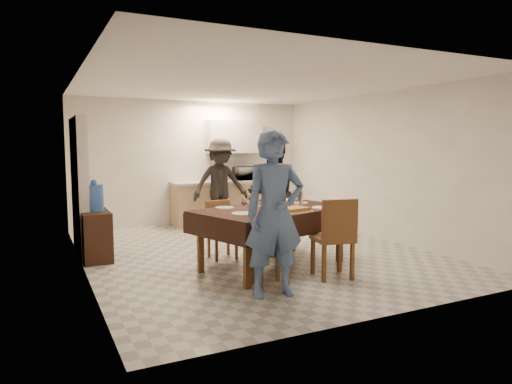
% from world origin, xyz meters
% --- Properties ---
extents(floor, '(5.00, 6.00, 0.02)m').
position_xyz_m(floor, '(0.00, 0.00, 0.00)').
color(floor, beige).
rests_on(floor, ground).
extents(ceiling, '(5.00, 6.00, 0.02)m').
position_xyz_m(ceiling, '(0.00, 0.00, 2.60)').
color(ceiling, white).
rests_on(ceiling, wall_back).
extents(wall_back, '(5.00, 0.02, 2.60)m').
position_xyz_m(wall_back, '(0.00, 3.00, 1.30)').
color(wall_back, white).
rests_on(wall_back, floor).
extents(wall_front, '(5.00, 0.02, 2.60)m').
position_xyz_m(wall_front, '(0.00, -3.00, 1.30)').
color(wall_front, white).
rests_on(wall_front, floor).
extents(wall_left, '(0.02, 6.00, 2.60)m').
position_xyz_m(wall_left, '(-2.50, 0.00, 1.30)').
color(wall_left, white).
rests_on(wall_left, floor).
extents(wall_right, '(0.02, 6.00, 2.60)m').
position_xyz_m(wall_right, '(2.50, 0.00, 1.30)').
color(wall_right, white).
rests_on(wall_right, floor).
extents(stub_partition, '(0.15, 1.40, 2.10)m').
position_xyz_m(stub_partition, '(-2.42, 1.20, 1.05)').
color(stub_partition, silver).
rests_on(stub_partition, floor).
extents(kitchen_base_cabinet, '(2.20, 0.60, 0.86)m').
position_xyz_m(kitchen_base_cabinet, '(0.60, 2.68, 0.43)').
color(kitchen_base_cabinet, tan).
rests_on(kitchen_base_cabinet, floor).
extents(kitchen_worktop, '(2.24, 0.64, 0.05)m').
position_xyz_m(kitchen_worktop, '(0.60, 2.68, 0.89)').
color(kitchen_worktop, beige).
rests_on(kitchen_worktop, kitchen_base_cabinet).
extents(upper_cabinet, '(1.20, 0.34, 0.70)m').
position_xyz_m(upper_cabinet, '(0.90, 2.82, 1.85)').
color(upper_cabinet, silver).
rests_on(upper_cabinet, wall_back).
extents(dining_table, '(2.36, 1.79, 0.82)m').
position_xyz_m(dining_table, '(-0.13, -0.90, 0.78)').
color(dining_table, black).
rests_on(dining_table, floor).
extents(chair_near_left, '(0.45, 0.45, 0.48)m').
position_xyz_m(chair_near_left, '(-0.58, -1.73, 0.54)').
color(chair_near_left, brown).
rests_on(chair_near_left, floor).
extents(chair_near_right, '(0.55, 0.56, 0.55)m').
position_xyz_m(chair_near_right, '(0.32, -1.75, 0.63)').
color(chair_near_right, brown).
rests_on(chair_near_right, floor).
extents(chair_far_left, '(0.39, 0.39, 0.46)m').
position_xyz_m(chair_far_left, '(-0.58, -0.23, 0.52)').
color(chair_far_left, brown).
rests_on(chair_far_left, floor).
extents(chair_far_right, '(0.50, 0.52, 0.45)m').
position_xyz_m(chair_far_right, '(0.32, -0.23, 0.51)').
color(chair_far_right, brown).
rests_on(chair_far_right, floor).
extents(console, '(0.39, 0.78, 0.72)m').
position_xyz_m(console, '(-2.28, 0.60, 0.36)').
color(console, black).
rests_on(console, floor).
extents(water_jug, '(0.26, 0.26, 0.39)m').
position_xyz_m(water_jug, '(-2.28, 0.60, 0.92)').
color(water_jug, '#376BC6').
rests_on(water_jug, console).
extents(wine_bottle, '(0.08, 0.08, 0.32)m').
position_xyz_m(wine_bottle, '(-0.18, -0.85, 0.98)').
color(wine_bottle, black).
rests_on(wine_bottle, dining_table).
extents(water_pitcher, '(0.15, 0.15, 0.22)m').
position_xyz_m(water_pitcher, '(0.22, -0.95, 0.93)').
color(water_pitcher, white).
rests_on(water_pitcher, dining_table).
extents(savoury_tart, '(0.48, 0.40, 0.05)m').
position_xyz_m(savoury_tart, '(-0.03, -1.28, 0.85)').
color(savoury_tart, '#B07633').
rests_on(savoury_tart, dining_table).
extents(salad_bowl, '(0.20, 0.20, 0.08)m').
position_xyz_m(salad_bowl, '(0.17, -0.72, 0.86)').
color(salad_bowl, white).
rests_on(salad_bowl, dining_table).
extents(mushroom_dish, '(0.19, 0.19, 0.03)m').
position_xyz_m(mushroom_dish, '(-0.18, -0.62, 0.84)').
color(mushroom_dish, white).
rests_on(mushroom_dish, dining_table).
extents(wine_glass_a, '(0.09, 0.09, 0.20)m').
position_xyz_m(wine_glass_a, '(-0.68, -1.15, 0.92)').
color(wine_glass_a, white).
rests_on(wine_glass_a, dining_table).
extents(wine_glass_b, '(0.09, 0.09, 0.20)m').
position_xyz_m(wine_glass_b, '(0.42, -0.65, 0.92)').
color(wine_glass_b, white).
rests_on(wine_glass_b, dining_table).
extents(wine_glass_c, '(0.08, 0.08, 0.17)m').
position_xyz_m(wine_glass_c, '(-0.33, -0.60, 0.91)').
color(wine_glass_c, white).
rests_on(wine_glass_c, dining_table).
extents(plate_near_left, '(0.27, 0.27, 0.02)m').
position_xyz_m(plate_near_left, '(-0.73, -1.20, 0.83)').
color(plate_near_left, white).
rests_on(plate_near_left, dining_table).
extents(plate_near_right, '(0.28, 0.28, 0.02)m').
position_xyz_m(plate_near_right, '(0.47, -1.20, 0.83)').
color(plate_near_right, white).
rests_on(plate_near_right, dining_table).
extents(plate_far_left, '(0.25, 0.25, 0.01)m').
position_xyz_m(plate_far_left, '(-0.73, -0.60, 0.83)').
color(plate_far_left, white).
rests_on(plate_far_left, dining_table).
extents(plate_far_right, '(0.24, 0.24, 0.01)m').
position_xyz_m(plate_far_right, '(0.47, -0.60, 0.83)').
color(plate_far_right, white).
rests_on(plate_far_right, dining_table).
extents(microwave, '(0.53, 0.36, 0.29)m').
position_xyz_m(microwave, '(1.13, 2.68, 1.06)').
color(microwave, silver).
rests_on(microwave, kitchen_worktop).
extents(person_near, '(0.74, 0.55, 1.85)m').
position_xyz_m(person_near, '(-0.68, -1.95, 0.92)').
color(person_near, '#4E6899').
rests_on(person_near, floor).
extents(person_far, '(0.92, 0.74, 1.79)m').
position_xyz_m(person_far, '(0.42, 0.15, 0.89)').
color(person_far, black).
rests_on(person_far, floor).
extents(person_kitchen, '(1.16, 0.67, 1.80)m').
position_xyz_m(person_kitchen, '(0.33, 2.23, 0.90)').
color(person_kitchen, black).
rests_on(person_kitchen, floor).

